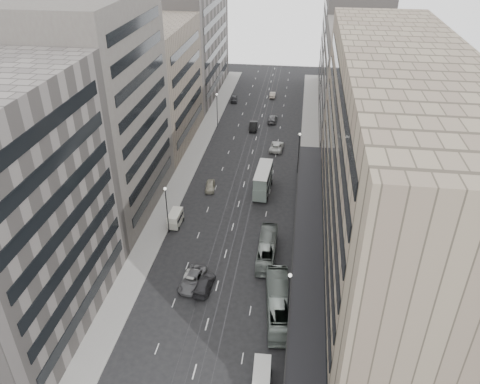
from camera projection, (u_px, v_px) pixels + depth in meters
The scene contains 28 objects.
ground at pixel (216, 291), 62.45m from camera, with size 220.00×220.00×0.00m, color black.
sidewalk_right at pixel (309, 167), 92.94m from camera, with size 4.00×125.00×0.15m, color gray.
sidewalk_left at pixel (191, 160), 95.77m from camera, with size 4.00×125.00×0.15m, color gray.
department_store at pixel (391, 175), 59.11m from camera, with size 19.20×60.00×30.00m.
building_right_mid at pixel (360, 88), 98.08m from camera, with size 15.00×28.00×24.00m, color #4E4843.
building_right_far at pixel (352, 44), 122.61m from camera, with size 15.00×32.00×28.00m, color slate.
building_left_a at pixel (3, 218), 50.52m from camera, with size 15.00×28.00×30.00m, color slate.
building_left_b at pixel (99, 111), 72.49m from camera, with size 15.00×26.00×34.00m, color #4E4843.
building_left_c at pixel (153, 86), 97.79m from camera, with size 15.00×28.00×25.00m, color #6C6154.
building_left_d at pixel (189, 42), 125.13m from camera, with size 15.00×38.00×28.00m, color slate.
lamp_right_near at pixel (289, 294), 54.39m from camera, with size 0.44×0.44×8.32m.
lamp_right_far at pixel (299, 148), 88.46m from camera, with size 0.44×0.44×8.32m.
lamp_left_near at pixel (167, 205), 71.16m from camera, with size 0.44×0.44×8.32m.
lamp_left_far at pixel (217, 106), 107.78m from camera, with size 0.44×0.44×8.32m.
bus_near at pixel (278, 303), 58.07m from camera, with size 2.81×11.99×3.34m, color gray.
bus_far at pixel (267, 249), 67.94m from camera, with size 2.43×10.39×2.89m, color gray.
double_decker at pixel (263, 180), 83.39m from camera, with size 3.01×8.71×4.70m.
vw_microbus at pixel (262, 377), 49.24m from camera, with size 2.14×4.45×2.37m.
panel_van at pixel (175, 218), 75.00m from camera, with size 2.01×3.90×2.42m.
sedan_1 at pixel (190, 278), 63.62m from camera, with size 1.44×4.12×1.36m, color #B4B4B0.
sedan_2 at pixel (193, 280), 63.16m from camera, with size 2.65×5.76×1.60m, color #5F5F62.
sedan_3 at pixel (204, 284), 62.48m from camera, with size 2.14×5.26×1.53m, color #29292C.
sedan_4 at pixel (210, 186), 85.11m from camera, with size 1.69×4.21×1.43m, color gray.
sedan_5 at pixel (253, 126), 109.01m from camera, with size 1.76×5.04×1.66m, color black.
sedan_6 at pixel (277, 146), 99.55m from camera, with size 2.60×5.63×1.56m, color silver.
sedan_7 at pixel (273, 119), 113.18m from camera, with size 2.06×5.07×1.47m, color slate.
sedan_8 at pixel (234, 99), 125.40m from camera, with size 1.73×4.29×1.46m, color #252527.
sedan_9 at pixel (272, 95), 128.47m from camera, with size 1.50×4.31×1.42m, color #C2B3A1.
Camera 1 is at (9.65, -46.07, 43.24)m, focal length 35.00 mm.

